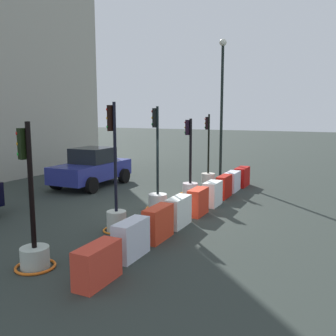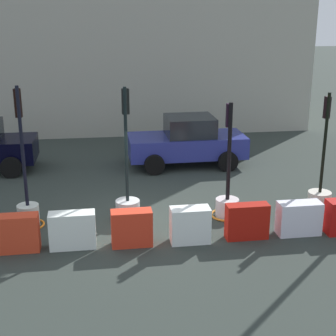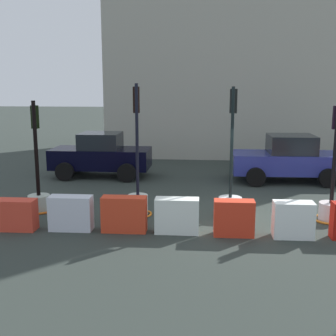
# 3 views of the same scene
# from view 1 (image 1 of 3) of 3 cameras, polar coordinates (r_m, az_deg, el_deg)

# --- Properties ---
(ground_plane) EXTENTS (120.00, 120.00, 0.00)m
(ground_plane) POSITION_cam_1_polar(r_m,az_deg,el_deg) (13.24, -1.00, -6.47)
(ground_plane) COLOR #2E3530
(traffic_light_0) EXTENTS (0.90, 0.90, 3.24)m
(traffic_light_0) POSITION_cam_1_polar(r_m,az_deg,el_deg) (8.84, -20.00, -10.78)
(traffic_light_0) COLOR #AEB9AC
(traffic_light_0) RESTS_ON ground_plane
(traffic_light_1) EXTENTS (0.81, 0.81, 3.73)m
(traffic_light_1) POSITION_cam_1_polar(r_m,az_deg,el_deg) (10.91, -8.01, -6.43)
(traffic_light_1) COLOR silver
(traffic_light_1) RESTS_ON ground_plane
(traffic_light_2) EXTENTS (0.89, 0.89, 3.64)m
(traffic_light_2) POSITION_cam_1_polar(r_m,az_deg,el_deg) (13.13, -1.62, -4.20)
(traffic_light_2) COLOR silver
(traffic_light_2) RESTS_ON ground_plane
(traffic_light_3) EXTENTS (0.92, 0.92, 3.19)m
(traffic_light_3) POSITION_cam_1_polar(r_m,az_deg,el_deg) (15.53, 3.42, -2.28)
(traffic_light_3) COLOR silver
(traffic_light_3) RESTS_ON ground_plane
(traffic_light_4) EXTENTS (0.66, 0.66, 3.36)m
(traffic_light_4) POSITION_cam_1_polar(r_m,az_deg,el_deg) (18.15, 6.19, -0.62)
(traffic_light_4) COLOR silver
(traffic_light_4) RESTS_ON ground_plane
(construction_barrier_0) EXTENTS (1.13, 0.47, 0.80)m
(construction_barrier_0) POSITION_cam_1_polar(r_m,az_deg,el_deg) (7.83, -10.81, -14.36)
(construction_barrier_0) COLOR red
(construction_barrier_0) RESTS_ON ground_plane
(construction_barrier_1) EXTENTS (1.10, 0.44, 0.90)m
(construction_barrier_1) POSITION_cam_1_polar(r_m,az_deg,el_deg) (8.99, -5.70, -10.85)
(construction_barrier_1) COLOR silver
(construction_barrier_1) RESTS_ON ground_plane
(construction_barrier_2) EXTENTS (1.14, 0.42, 0.91)m
(construction_barrier_2) POSITION_cam_1_polar(r_m,az_deg,el_deg) (10.13, -1.52, -8.52)
(construction_barrier_2) COLOR red
(construction_barrier_2) RESTS_ON ground_plane
(construction_barrier_3) EXTENTS (1.11, 0.44, 0.90)m
(construction_barrier_3) POSITION_cam_1_polar(r_m,az_deg,el_deg) (11.30, 1.61, -6.76)
(construction_barrier_3) COLOR white
(construction_barrier_3) RESTS_ON ground_plane
(construction_barrier_4) EXTENTS (0.99, 0.43, 0.90)m
(construction_barrier_4) POSITION_cam_1_polar(r_m,az_deg,el_deg) (12.53, 4.64, -5.24)
(construction_barrier_4) COLOR red
(construction_barrier_4) RESTS_ON ground_plane
(construction_barrier_5) EXTENTS (0.97, 0.48, 0.90)m
(construction_barrier_5) POSITION_cam_1_polar(r_m,az_deg,el_deg) (13.84, 6.88, -3.96)
(construction_barrier_5) COLOR white
(construction_barrier_5) RESTS_ON ground_plane
(construction_barrier_6) EXTENTS (1.07, 0.38, 0.91)m
(construction_barrier_6) POSITION_cam_1_polar(r_m,az_deg,el_deg) (15.18, 8.63, -2.86)
(construction_barrier_6) COLOR #AD150C
(construction_barrier_6) RESTS_ON ground_plane
(construction_barrier_7) EXTENTS (1.10, 0.48, 0.86)m
(construction_barrier_7) POSITION_cam_1_polar(r_m,az_deg,el_deg) (16.50, 9.87, -2.06)
(construction_barrier_7) COLOR silver
(construction_barrier_7) RESTS_ON ground_plane
(construction_barrier_8) EXTENTS (1.16, 0.48, 0.89)m
(construction_barrier_8) POSITION_cam_1_polar(r_m,az_deg,el_deg) (17.69, 11.34, -1.34)
(construction_barrier_8) COLOR #B3100D
(construction_barrier_8) RESTS_ON ground_plane
(car_blue_estate) EXTENTS (4.25, 2.24, 1.80)m
(car_blue_estate) POSITION_cam_1_polar(r_m,az_deg,el_deg) (17.68, -11.65, 0.04)
(car_blue_estate) COLOR navy
(car_blue_estate) RESTS_ON ground_plane
(street_lamp_post) EXTENTS (0.36, 0.36, 7.08)m
(street_lamp_post) POSITION_cam_1_polar(r_m,az_deg,el_deg) (19.42, 8.31, 10.99)
(street_lamp_post) COLOR black
(street_lamp_post) RESTS_ON ground_plane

